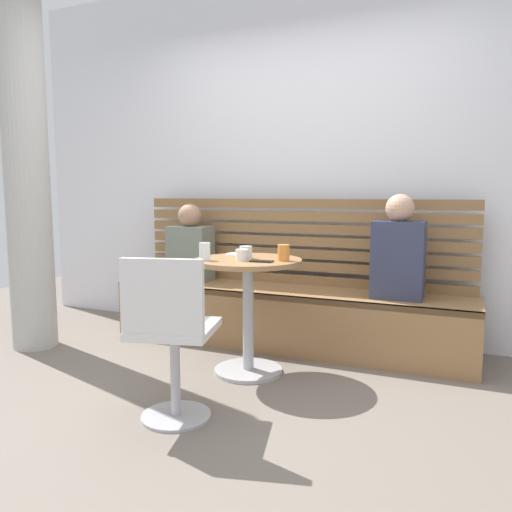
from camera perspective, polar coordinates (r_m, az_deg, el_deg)
ground at (r=2.84m, az=-5.18°, el=-16.80°), size 8.00×8.00×0.00m
back_wall at (r=4.12m, az=5.74°, el=11.26°), size 5.20×0.10×2.90m
concrete_pillar at (r=4.06m, az=-24.75°, el=10.01°), size 0.32×0.32×2.80m
booth_bench at (r=3.81m, az=3.48°, el=-7.01°), size 2.70×0.52×0.44m
booth_backrest at (r=3.94m, az=4.74°, el=1.68°), size 2.65×0.04×0.67m
cafe_table at (r=3.19m, az=-0.90°, el=-4.29°), size 0.68×0.68×0.74m
white_chair at (r=2.53m, az=-9.73°, el=-8.66°), size 0.49×0.49×0.85m
person_adult at (r=3.52m, az=15.90°, el=0.41°), size 0.34×0.22×0.71m
person_child_left at (r=4.11m, az=-7.48°, el=1.01°), size 0.34×0.22×0.63m
cup_tumbler_orange at (r=3.06m, az=3.16°, el=0.37°), size 0.07×0.07×0.10m
cup_ceramic_white at (r=3.07m, az=-1.59°, el=0.12°), size 0.08×0.08×0.07m
cup_water_clear at (r=3.09m, az=-5.85°, el=0.51°), size 0.07×0.07×0.11m
cup_glass_short at (r=3.17m, az=-1.16°, el=0.43°), size 0.08×0.08×0.08m
plate_small at (r=3.34m, az=-1.98°, el=0.19°), size 0.17×0.17×0.01m
phone_on_table at (r=3.01m, az=0.63°, el=-0.61°), size 0.15×0.08×0.01m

